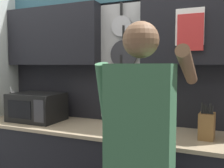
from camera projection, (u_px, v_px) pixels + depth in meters
name	position (u px, v px, depth m)	size (l,w,h in m)	color
back_wall_unit	(112.00, 62.00, 2.50)	(3.07, 0.23, 2.48)	black
microwave	(37.00, 107.00, 2.57)	(0.51, 0.39, 0.28)	black
knife_block	(207.00, 125.00, 1.92)	(0.12, 0.16, 0.29)	brown
utensil_crock	(12.00, 110.00, 2.70)	(0.12, 0.12, 0.34)	white
person	(140.00, 140.00, 1.47)	(0.54, 0.65, 1.70)	#383842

